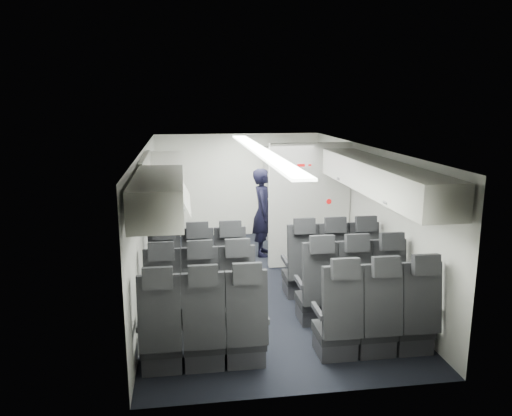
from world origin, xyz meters
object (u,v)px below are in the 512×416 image
object	(u,v)px
galley_unit	(285,192)
boarding_door	(156,208)
seat_row_mid	(277,296)
flight_attendant	(263,212)
seat_row_front	(265,272)
carry_on_bag	(164,182)
seat_row_rear	(292,327)

from	to	relation	value
galley_unit	boarding_door	bearing A→B (deg)	-155.72
seat_row_mid	galley_unit	world-z (taller)	galley_unit
boarding_door	seat_row_mid	bearing A→B (deg)	-61.23
seat_row_mid	flight_attendant	xyz separation A→B (m)	(0.30, 2.98, 0.41)
boarding_door	seat_row_front	bearing A→B (deg)	-51.84
seat_row_mid	carry_on_bag	xyz separation A→B (m)	(-1.39, 0.75, 1.38)
seat_row_rear	carry_on_bag	size ratio (longest dim) A/B	7.75
seat_row_front	flight_attendant	bearing A→B (deg)	81.84
seat_row_rear	boarding_door	distance (m)	4.25
boarding_door	carry_on_bag	distance (m)	2.40
flight_attendant	carry_on_bag	bearing A→B (deg)	153.57
flight_attendant	boarding_door	bearing A→B (deg)	100.49
carry_on_bag	seat_row_rear	bearing A→B (deg)	-57.36
seat_row_mid	carry_on_bag	world-z (taller)	carry_on_bag
flight_attendant	carry_on_bag	size ratio (longest dim) A/B	3.78
seat_row_mid	carry_on_bag	distance (m)	2.10
seat_row_front	seat_row_rear	xyz separation A→B (m)	(0.00, -1.80, 0.00)
seat_row_front	seat_row_mid	bearing A→B (deg)	-90.00
boarding_door	flight_attendant	bearing A→B (deg)	-0.24
boarding_door	carry_on_bag	xyz separation A→B (m)	(0.25, -2.24, 0.83)
seat_row_front	flight_attendant	size ratio (longest dim) A/B	2.05
seat_row_front	galley_unit	size ratio (longest dim) A/B	1.75
seat_row_rear	flight_attendant	xyz separation A→B (m)	(0.30, 3.88, 0.41)
seat_row_rear	galley_unit	size ratio (longest dim) A/B	1.75
seat_row_front	carry_on_bag	xyz separation A→B (m)	(-1.39, -0.15, 1.38)
seat_row_rear	seat_row_front	bearing A→B (deg)	90.00
flight_attendant	galley_unit	bearing A→B (deg)	-18.27
seat_row_mid	seat_row_rear	world-z (taller)	same
seat_row_rear	boarding_door	xyz separation A→B (m)	(-1.64, 3.89, 0.55)
boarding_door	flight_attendant	world-z (taller)	boarding_door
seat_row_front	seat_row_mid	xyz separation A→B (m)	(0.00, -0.90, 0.00)
seat_row_front	seat_row_rear	world-z (taller)	same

